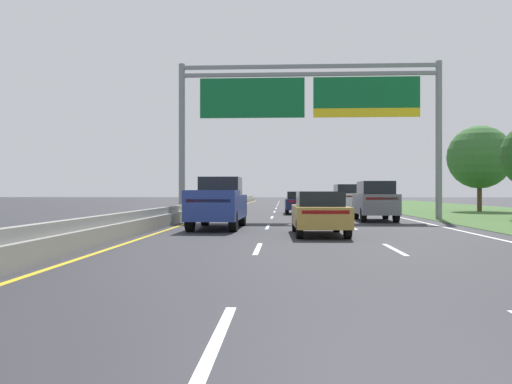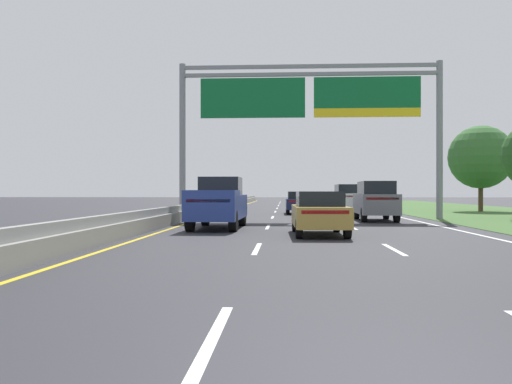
# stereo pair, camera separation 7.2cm
# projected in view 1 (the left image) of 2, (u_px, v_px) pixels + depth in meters

# --- Properties ---
(ground_plane) EXTENTS (220.00, 220.00, 0.00)m
(ground_plane) POSITION_uv_depth(u_px,v_px,m) (299.00, 213.00, 39.11)
(ground_plane) COLOR #2B2B30
(lane_striping) EXTENTS (11.96, 106.00, 0.01)m
(lane_striping) POSITION_uv_depth(u_px,v_px,m) (300.00, 213.00, 38.65)
(lane_striping) COLOR white
(lane_striping) RESTS_ON ground
(grass_verge_right) EXTENTS (14.00, 110.00, 0.02)m
(grass_verge_right) POSITION_uv_depth(u_px,v_px,m) (495.00, 213.00, 38.40)
(grass_verge_right) COLOR #3D602D
(grass_verge_right) RESTS_ON ground
(median_barrier_concrete) EXTENTS (0.60, 110.00, 0.85)m
(median_barrier_concrete) POSITION_uv_depth(u_px,v_px,m) (209.00, 208.00, 39.45)
(median_barrier_concrete) COLOR gray
(median_barrier_concrete) RESTS_ON ground
(overhead_sign_gantry) EXTENTS (15.06, 0.42, 8.98)m
(overhead_sign_gantry) POSITION_uv_depth(u_px,v_px,m) (309.00, 106.00, 30.80)
(overhead_sign_gantry) COLOR gray
(overhead_sign_gantry) RESTS_ON ground
(pickup_truck_blue) EXTENTS (2.09, 5.43, 2.20)m
(pickup_truck_blue) POSITION_uv_depth(u_px,v_px,m) (218.00, 203.00, 22.87)
(pickup_truck_blue) COLOR navy
(pickup_truck_blue) RESTS_ON ground
(car_gold_centre_lane_sedan) EXTENTS (1.93, 4.45, 1.57)m
(car_gold_centre_lane_sedan) POSITION_uv_depth(u_px,v_px,m) (319.00, 212.00, 19.36)
(car_gold_centre_lane_sedan) COLOR #A38438
(car_gold_centre_lane_sedan) RESTS_ON ground
(car_navy_centre_lane_sedan) EXTENTS (1.87, 4.42, 1.57)m
(car_navy_centre_lane_sedan) POSITION_uv_depth(u_px,v_px,m) (298.00, 202.00, 37.86)
(car_navy_centre_lane_sedan) COLOR #161E47
(car_navy_centre_lane_sedan) RESTS_ON ground
(car_white_right_lane_suv) EXTENTS (1.95, 4.72, 2.11)m
(car_white_right_lane_suv) POSITION_uv_depth(u_px,v_px,m) (346.00, 198.00, 41.33)
(car_white_right_lane_suv) COLOR silver
(car_white_right_lane_suv) RESTS_ON ground
(car_grey_right_lane_suv) EXTENTS (1.99, 4.73, 2.11)m
(car_grey_right_lane_suv) POSITION_uv_depth(u_px,v_px,m) (375.00, 200.00, 28.85)
(car_grey_right_lane_suv) COLOR slate
(car_grey_right_lane_suv) RESTS_ON ground
(roadside_tree_far) EXTENTS (4.95, 4.95, 6.76)m
(roadside_tree_far) POSITION_uv_depth(u_px,v_px,m) (480.00, 157.00, 42.31)
(roadside_tree_far) COLOR #4C3823
(roadside_tree_far) RESTS_ON ground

